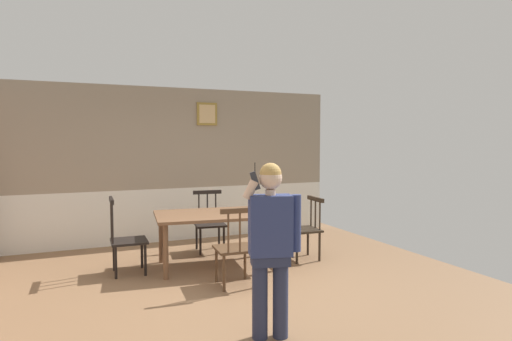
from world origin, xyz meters
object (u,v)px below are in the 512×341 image
chair_near_window (305,228)px  person_figure (271,240)px  chair_by_doorway (236,247)px  dining_table (221,219)px  chair_opposite_corner (126,238)px  chair_at_table_head (209,222)px

chair_near_window → person_figure: 2.75m
chair_near_window → chair_by_doorway: bearing=120.6°
dining_table → chair_near_window: size_ratio=2.06×
chair_near_window → person_figure: person_figure is taller
chair_near_window → chair_opposite_corner: size_ratio=0.91×
chair_by_doorway → chair_opposite_corner: size_ratio=0.96×
chair_near_window → chair_opposite_corner: (-2.57, 0.32, 0.01)m
chair_near_window → chair_opposite_corner: chair_opposite_corner is taller
dining_table → chair_near_window: chair_near_window is taller
dining_table → chair_opposite_corner: size_ratio=1.87×
person_figure → chair_near_window: bearing=-110.9°
chair_by_doorway → person_figure: person_figure is taller
chair_by_doorway → chair_opposite_corner: bearing=142.6°
dining_table → person_figure: 2.38m
chair_opposite_corner → chair_near_window: bearing=85.0°
chair_by_doorway → person_figure: size_ratio=0.62×
chair_by_doorway → chair_opposite_corner: chair_opposite_corner is taller
chair_by_doorway → chair_at_table_head: bearing=87.4°
dining_table → person_figure: bearing=-97.9°
person_figure → chair_opposite_corner: bearing=-53.6°
chair_opposite_corner → person_figure: 2.72m
chair_opposite_corner → dining_table: bearing=85.1°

